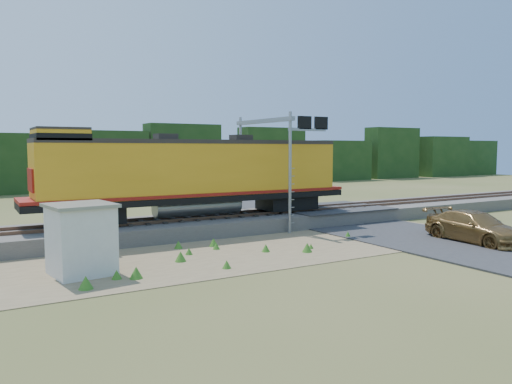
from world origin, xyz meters
TOP-DOWN VIEW (x-y plane):
  - ground at (0.00, 0.00)m, footprint 140.00×140.00m
  - ballast at (0.00, 6.00)m, footprint 70.00×5.00m
  - rails at (0.00, 6.00)m, footprint 70.00×1.54m
  - dirt_shoulder at (-2.00, 0.50)m, footprint 26.00×8.00m
  - road at (7.00, 0.74)m, footprint 7.00×66.00m
  - tree_line_north at (0.00, 38.00)m, footprint 130.00×3.00m
  - weed_clumps at (-3.50, 0.10)m, footprint 15.00×6.20m
  - locomotive at (-2.51, 6.00)m, footprint 18.10×2.76m
  - shed at (-9.71, -0.35)m, footprint 2.52×2.52m
  - signal_gantry at (2.29, 5.35)m, footprint 2.63×6.20m
  - car at (8.39, -3.64)m, footprint 2.56×5.47m

SIDE VIEW (x-z plane):
  - ground at x=0.00m, z-range 0.00..0.00m
  - weed_clumps at x=-3.50m, z-range -0.28..0.28m
  - dirt_shoulder at x=-2.00m, z-range 0.00..0.03m
  - road at x=7.00m, z-range -0.34..0.52m
  - ballast at x=0.00m, z-range 0.00..0.80m
  - car at x=8.39m, z-range 0.00..1.54m
  - rails at x=0.00m, z-range 0.80..0.96m
  - shed at x=-9.71m, z-range 0.02..2.66m
  - tree_line_north at x=0.00m, z-range -0.18..6.32m
  - locomotive at x=-2.51m, z-range 0.93..5.60m
  - signal_gantry at x=2.29m, z-range 1.69..8.32m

